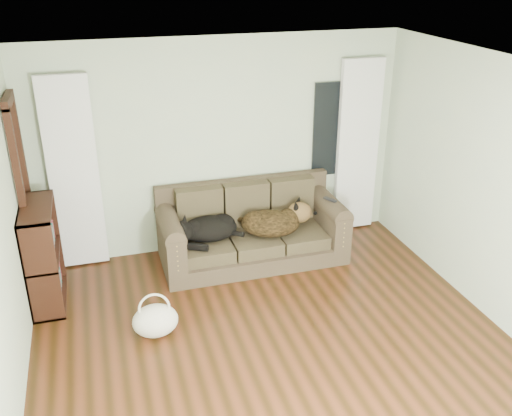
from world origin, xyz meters
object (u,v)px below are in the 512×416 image
object	(u,v)px
dog_shepherd	(274,223)
bookshelf	(44,259)
sofa	(252,226)
tote_bag	(155,321)
dog_black_lab	(206,230)

from	to	relation	value
dog_shepherd	bookshelf	bearing A→B (deg)	19.18
sofa	tote_bag	distance (m)	1.81
sofa	bookshelf	size ratio (longest dim) A/B	1.99
sofa	dog_shepherd	bearing A→B (deg)	-16.78
dog_black_lab	dog_shepherd	size ratio (longest dim) A/B	0.92
dog_shepherd	tote_bag	xyz separation A→B (m)	(-1.57, -1.12, -0.33)
dog_black_lab	bookshelf	world-z (taller)	bookshelf
dog_black_lab	tote_bag	xyz separation A→B (m)	(-0.77, -1.18, -0.32)
tote_bag	dog_shepherd	bearing A→B (deg)	35.39
dog_shepherd	tote_bag	bearing A→B (deg)	50.96
sofa	bookshelf	xyz separation A→B (m)	(-2.35, -0.24, 0.05)
sofa	dog_black_lab	size ratio (longest dim) A/B	3.28
dog_black_lab	tote_bag	world-z (taller)	dog_black_lab
dog_black_lab	sofa	bearing A→B (deg)	3.84
bookshelf	tote_bag	bearing A→B (deg)	-38.39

